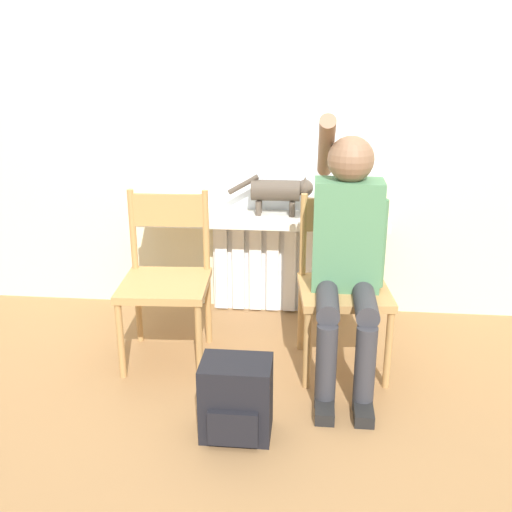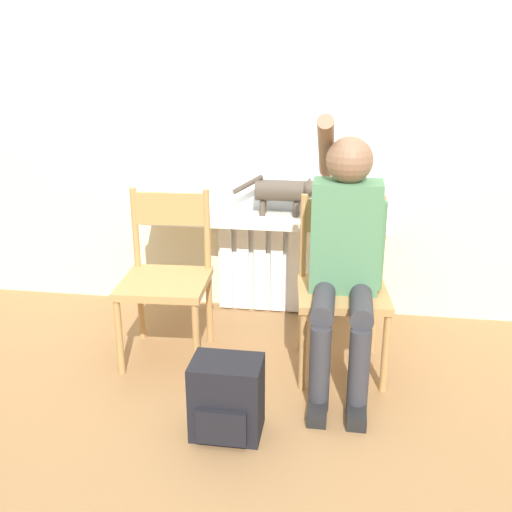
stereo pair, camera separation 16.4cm
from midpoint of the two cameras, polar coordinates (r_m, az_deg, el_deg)
ground_plane at (r=2.96m, az=-2.80°, el=-14.32°), size 12.00×12.00×0.00m
wall_with_window at (r=3.69m, az=-0.32°, el=14.89°), size 7.00×0.06×2.70m
radiator at (r=3.84m, az=-0.41°, el=-0.88°), size 0.66×0.08×0.62m
windowsill at (r=3.64m, az=-0.59°, el=3.49°), size 1.50×0.30×0.05m
window_glass at (r=3.68m, az=-0.37°, el=11.24°), size 1.44×0.01×0.90m
chair_left at (r=3.26m, az=-10.00°, el=-1.95°), size 0.48×0.48×0.91m
chair_right at (r=3.15m, az=6.84°, el=-2.59°), size 0.50×0.50×0.91m
person at (r=2.97m, az=7.14°, el=0.84°), size 0.36×0.96×1.35m
cat at (r=3.62m, az=0.97°, el=6.21°), size 0.52×0.13×0.25m
backpack at (r=2.71m, az=-3.68°, el=-13.48°), size 0.31×0.25×0.36m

